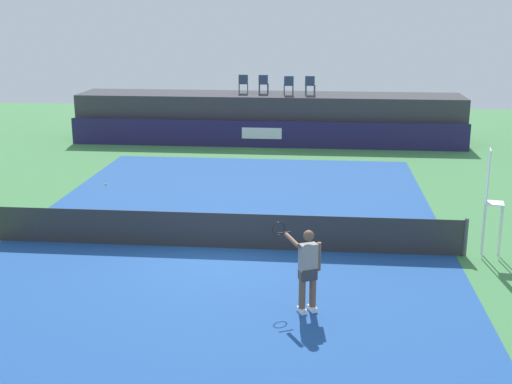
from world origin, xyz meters
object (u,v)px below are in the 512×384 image
net_post_far (466,237)px  tennis_ball (106,184)px  spectator_chair_center (289,84)px  umpire_chair (491,196)px  spectator_chair_far_left (243,83)px  spectator_chair_left (263,83)px  spectator_chair_right (310,84)px  tennis_player (307,268)px

net_post_far → tennis_ball: 12.83m
spectator_chair_center → umpire_chair: size_ratio=0.32×
spectator_chair_far_left → tennis_ball: size_ratio=13.06×
umpire_chair → net_post_far: 1.21m
umpire_chair → spectator_chair_far_left: bearing=117.3°
spectator_chair_left → spectator_chair_right: 2.23m
spectator_chair_far_left → tennis_ball: spectator_chair_far_left is taller
spectator_chair_left → spectator_chair_far_left: bearing=178.1°
spectator_chair_center → spectator_chair_right: same height
spectator_chair_center → net_post_far: 16.01m
umpire_chair → tennis_ball: umpire_chair is taller
spectator_chair_center → spectator_chair_right: 0.99m
spectator_chair_right → umpire_chair: (4.80, -15.05, -1.11)m
spectator_chair_left → spectator_chair_center: same height
spectator_chair_far_left → net_post_far: 17.27m
net_post_far → spectator_chair_left: bearing=112.8°
spectator_chair_right → tennis_ball: spectator_chair_right is taller
net_post_far → tennis_ball: (-11.29, 6.09, -0.46)m
spectator_chair_far_left → spectator_chair_left: same height
spectator_chair_far_left → spectator_chair_right: size_ratio=1.00×
spectator_chair_far_left → tennis_player: 19.48m
spectator_chair_right → umpire_chair: spectator_chair_right is taller
umpire_chair → tennis_ball: 13.37m
spectator_chair_right → tennis_player: 18.79m
spectator_chair_far_left → spectator_chair_left: bearing=-1.9°
spectator_chair_far_left → tennis_player: bearing=-79.5°
net_post_far → tennis_ball: bearing=151.7°
spectator_chair_far_left → spectator_chair_center: 2.22m
spectator_chair_center → tennis_player: 18.73m
spectator_chair_center → tennis_ball: 11.04m
spectator_chair_far_left → spectator_chair_left: 0.96m
tennis_ball → spectator_chair_far_left: bearing=67.6°
spectator_chair_far_left → tennis_player: size_ratio=0.50×
tennis_player → spectator_chair_right: bearing=91.2°
spectator_chair_right → umpire_chair: bearing=-72.3°
spectator_chair_left → net_post_far: (6.48, -15.40, -2.19)m
spectator_chair_far_left → spectator_chair_left: size_ratio=1.00×
spectator_chair_center → spectator_chair_right: (0.99, 0.11, 0.00)m
umpire_chair → net_post_far: bearing=-178.0°
spectator_chair_far_left → tennis_player: (3.54, -19.07, -1.73)m
spectator_chair_right → tennis_player: bearing=-88.8°
spectator_chair_left → net_post_far: 16.85m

